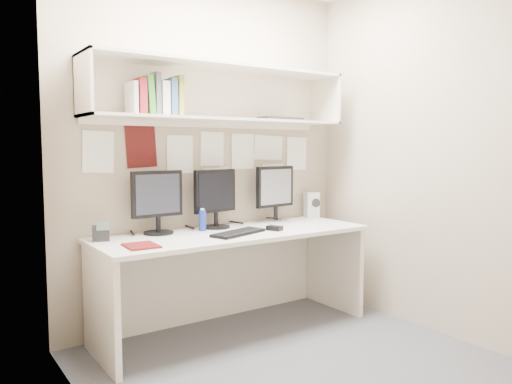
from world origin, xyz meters
TOP-DOWN VIEW (x-y plane):
  - floor at (0.00, 0.00)m, footprint 2.40×2.00m
  - wall_back at (0.00, 1.00)m, footprint 2.40×0.02m
  - wall_front at (0.00, -1.00)m, footprint 2.40×0.02m
  - wall_left at (-1.20, 0.00)m, footprint 0.02×2.00m
  - wall_right at (1.20, 0.00)m, footprint 0.02×2.00m
  - desk at (0.00, 0.65)m, footprint 2.00×0.70m
  - overhead_hutch at (0.00, 0.86)m, footprint 2.00×0.38m
  - pinned_papers at (0.00, 0.99)m, footprint 1.92×0.01m
  - monitor_left at (-0.49, 0.87)m, footprint 0.38×0.21m
  - monitor_center at (-0.03, 0.87)m, footprint 0.38×0.21m
  - monitor_right at (0.53, 0.87)m, footprint 0.39×0.21m
  - keyboard at (-0.04, 0.53)m, footprint 0.46×0.29m
  - mouse at (0.26, 0.52)m, footprint 0.11×0.13m
  - speaker at (0.94, 0.90)m, footprint 0.14×0.14m
  - blue_bottle at (-0.17, 0.80)m, footprint 0.05×0.05m
  - maroon_notebook at (-0.76, 0.49)m, footprint 0.20×0.24m
  - desk_phone at (-0.90, 0.83)m, footprint 0.13×0.12m
  - book_stack at (-0.51, 0.82)m, footprint 0.35×0.18m
  - hutch_tray at (0.53, 0.80)m, footprint 0.38×0.17m

SIDE VIEW (x-z plane):
  - floor at x=0.00m, z-range -0.01..0.01m
  - desk at x=0.00m, z-range 0.00..0.73m
  - maroon_notebook at x=-0.76m, z-range 0.73..0.74m
  - keyboard at x=-0.04m, z-range 0.73..0.75m
  - mouse at x=0.26m, z-range 0.73..0.76m
  - desk_phone at x=-0.90m, z-range 0.72..0.84m
  - blue_bottle at x=-0.17m, z-range 0.73..0.89m
  - speaker at x=0.94m, z-range 0.73..0.95m
  - monitor_center at x=-0.03m, z-range 0.75..1.19m
  - monitor_left at x=-0.49m, z-range 0.75..1.19m
  - monitor_right at x=0.53m, z-range 0.75..1.20m
  - pinned_papers at x=0.00m, z-range 1.01..1.49m
  - wall_back at x=0.00m, z-range 0.00..2.60m
  - wall_front at x=0.00m, z-range 0.00..2.60m
  - wall_left at x=-1.20m, z-range 0.00..2.60m
  - wall_right at x=1.20m, z-range 0.00..2.60m
  - hutch_tray at x=0.53m, z-range 1.54..1.57m
  - book_stack at x=-0.51m, z-range 1.52..1.81m
  - overhead_hutch at x=0.00m, z-range 1.52..1.92m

